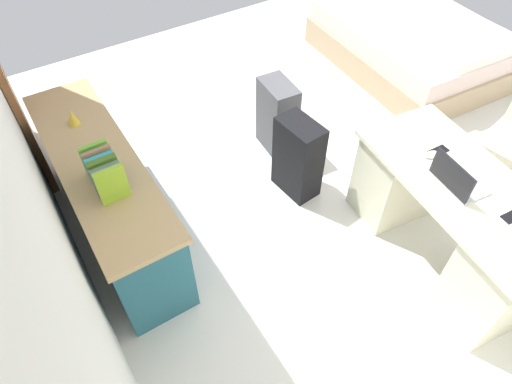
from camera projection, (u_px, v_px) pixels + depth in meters
ground_plane at (365, 158)px, 3.89m from camera, size 5.93×5.93×0.00m
wall_back at (1, 135)px, 1.97m from camera, size 4.05×0.10×2.80m
desk at (449, 219)px, 2.96m from camera, size 1.51×0.84×0.72m
credenza at (109, 196)px, 3.11m from camera, size 1.80×0.48×0.74m
bed at (412, 44)px, 4.70m from camera, size 1.99×1.53×0.58m
suitcase_black at (298, 158)px, 3.42m from camera, size 0.38×0.25×0.66m
suitcase_spare_grey at (277, 117)px, 3.76m from camera, size 0.38×0.25×0.64m
laptop at (457, 179)px, 2.66m from camera, size 0.34×0.26×0.21m
computer_mouse at (432, 155)px, 2.85m from camera, size 0.07×0.11×0.03m
cell_phone_by_mouse at (438, 151)px, 2.89m from camera, size 0.07×0.14×0.01m
book_row at (105, 172)px, 2.60m from camera, size 0.31×0.17×0.24m
figurine_small at (73, 117)px, 3.02m from camera, size 0.08×0.08×0.11m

